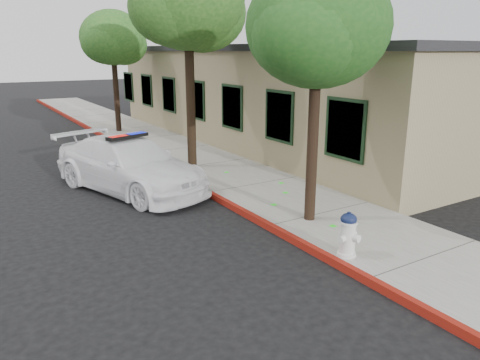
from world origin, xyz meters
name	(u,v)px	position (x,y,z in m)	size (l,w,h in m)	color
ground	(270,231)	(0.00, 0.00, 0.00)	(120.00, 120.00, 0.00)	black
sidewalk	(255,186)	(1.60, 3.00, 0.07)	(3.20, 60.00, 0.15)	gray
red_curb	(210,194)	(0.06, 3.00, 0.08)	(0.14, 60.00, 0.16)	maroon
clapboard_building	(276,94)	(6.69, 9.00, 2.13)	(7.30, 20.89, 4.24)	#988864
police_car	(129,165)	(-1.65, 4.81, 0.79)	(3.79, 5.82, 1.69)	white
fire_hydrant	(348,234)	(0.35, -2.10, 0.60)	(0.52, 0.45, 0.89)	white
street_tree_near	(318,32)	(1.06, -0.16, 4.38)	(3.31, 3.10, 5.67)	black
street_tree_mid	(188,6)	(1.00, 6.04, 5.37)	(3.95, 3.63, 6.92)	black
street_tree_far	(113,41)	(1.09, 14.51, 4.47)	(3.25, 3.04, 5.75)	black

